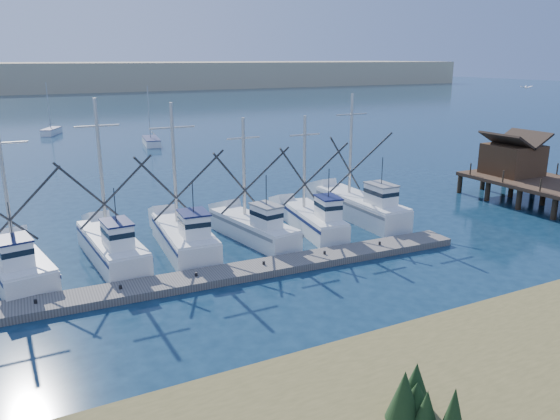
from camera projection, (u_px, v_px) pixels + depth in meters
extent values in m
plane|color=#0C2135|center=(409.00, 293.00, 28.46)|extent=(500.00, 500.00, 0.00)
cube|color=#67625C|center=(214.00, 277.00, 30.02)|extent=(31.82, 3.39, 0.42)
cube|color=#4C331E|center=(513.00, 159.00, 47.40)|extent=(4.00, 4.00, 2.60)
cube|color=tan|center=(41.00, 76.00, 206.38)|extent=(360.00, 60.00, 10.00)
cube|color=white|center=(16.00, 267.00, 30.12)|extent=(3.84, 8.16, 1.36)
cube|color=white|center=(15.00, 254.00, 28.02)|extent=(1.80, 2.13, 1.50)
cylinder|color=#B7B2A8|center=(5.00, 184.00, 30.07)|extent=(0.22, 0.22, 7.51)
cube|color=white|center=(112.00, 249.00, 32.71)|extent=(2.81, 8.58, 1.48)
cube|color=white|center=(118.00, 236.00, 30.45)|extent=(1.47, 2.14, 1.50)
cylinder|color=#B7B2A8|center=(101.00, 167.00, 32.65)|extent=(0.22, 0.22, 8.11)
cube|color=white|center=(184.00, 239.00, 34.52)|extent=(3.25, 8.26, 1.47)
cube|color=white|center=(194.00, 226.00, 32.35)|extent=(1.67, 2.09, 1.50)
cylinder|color=#B7B2A8|center=(174.00, 164.00, 34.46)|extent=(0.22, 0.22, 7.72)
cube|color=white|center=(253.00, 230.00, 36.61)|extent=(3.37, 8.19, 1.33)
cube|color=white|center=(266.00, 218.00, 34.49)|extent=(1.53, 2.11, 1.50)
cylinder|color=#B7B2A8|center=(244.00, 168.00, 36.69)|extent=(0.22, 0.22, 6.71)
cube|color=white|center=(313.00, 222.00, 38.48)|extent=(3.20, 7.79, 1.33)
cube|color=white|center=(328.00, 209.00, 36.44)|extent=(1.50, 2.00, 1.50)
cylinder|color=#B7B2A8|center=(304.00, 163.00, 38.50)|extent=(0.22, 0.22, 6.65)
cube|color=white|center=(361.00, 209.00, 41.21)|extent=(2.53, 9.21, 1.62)
cube|color=white|center=(381.00, 196.00, 38.78)|extent=(1.43, 2.26, 1.50)
cylinder|color=#B7B2A8|center=(351.00, 145.00, 41.30)|extent=(0.22, 0.22, 7.66)
cube|color=white|center=(151.00, 142.00, 76.55)|extent=(2.81, 6.47, 0.90)
cylinder|color=#B7B2A8|center=(149.00, 112.00, 75.71)|extent=(0.12, 0.12, 7.20)
cube|color=white|center=(51.00, 132.00, 86.95)|extent=(3.71, 5.44, 0.90)
cylinder|color=#B7B2A8|center=(48.00, 106.00, 86.12)|extent=(0.12, 0.12, 7.20)
sphere|color=white|center=(526.00, 87.00, 39.16)|extent=(0.21, 0.21, 0.21)
cube|color=white|center=(523.00, 87.00, 39.02)|extent=(0.53, 0.13, 0.14)
cube|color=white|center=(529.00, 87.00, 39.30)|extent=(0.53, 0.13, 0.14)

